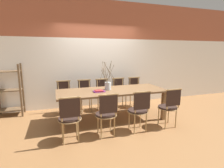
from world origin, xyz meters
TOP-DOWN VIEW (x-y plane):
  - ground_plane at (0.00, 0.00)m, footprint 16.00×16.00m
  - wall_rear at (0.00, 1.37)m, footprint 12.00×0.06m
  - dining_table at (0.00, 0.00)m, footprint 2.63×1.04m
  - chair_near_leftend at (-1.09, -0.83)m, footprint 0.44×0.44m
  - chair_near_left at (-0.39, -0.83)m, footprint 0.44×0.44m
  - chair_near_center at (0.32, -0.83)m, footprint 0.44×0.44m
  - chair_near_right at (1.06, -0.83)m, footprint 0.44×0.44m
  - chair_far_leftend at (-1.10, 0.83)m, footprint 0.44×0.44m
  - chair_far_left at (-0.52, 0.83)m, footprint 0.44×0.44m
  - chair_far_center at (-0.00, 0.83)m, footprint 0.44×0.44m
  - chair_far_right at (0.51, 0.83)m, footprint 0.44×0.44m
  - chair_far_rightend at (1.04, 0.83)m, footprint 0.44×0.44m
  - vase_centerpiece at (-0.09, 0.06)m, footprint 0.40×0.40m
  - book_stack at (-0.35, -0.10)m, footprint 0.27×0.18m
  - shelving_rack at (-2.47, 1.10)m, footprint 0.64×0.40m

SIDE VIEW (x-z plane):
  - ground_plane at x=0.00m, z-range 0.00..0.00m
  - chair_near_leftend at x=-1.09m, z-range 0.05..0.94m
  - chair_near_left at x=-0.39m, z-range 0.05..0.94m
  - chair_near_center at x=0.32m, z-range 0.05..0.94m
  - chair_near_right at x=1.06m, z-range 0.05..0.94m
  - chair_far_leftend at x=-1.10m, z-range 0.05..0.94m
  - chair_far_left at x=-0.52m, z-range 0.05..0.94m
  - chair_far_center at x=0.00m, z-range 0.05..0.94m
  - chair_far_right at x=0.51m, z-range 0.05..0.94m
  - chair_far_rightend at x=1.04m, z-range 0.05..0.94m
  - dining_table at x=0.00m, z-range 0.29..1.04m
  - shelving_rack at x=-2.47m, z-range 0.00..1.37m
  - book_stack at x=-0.35m, z-range 0.75..0.79m
  - vase_centerpiece at x=-0.09m, z-range 0.51..1.22m
  - wall_rear at x=0.00m, z-range 0.00..3.20m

